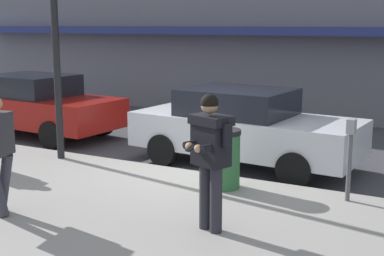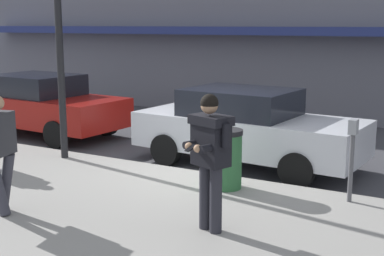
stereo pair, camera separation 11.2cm
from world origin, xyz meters
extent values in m
plane|color=#3D3D42|center=(0.00, 0.00, 0.00)|extent=(80.00, 80.00, 0.00)
cube|color=gray|center=(1.00, -2.85, 0.07)|extent=(32.00, 5.30, 0.14)
cube|color=silver|center=(1.00, 0.05, 0.00)|extent=(28.00, 0.12, 0.01)
cube|color=navy|center=(1.00, 6.15, 2.60)|extent=(26.60, 0.70, 0.24)
cube|color=maroon|center=(-5.37, 1.29, 0.67)|extent=(4.61, 2.11, 0.70)
cube|color=black|center=(-5.55, 1.30, 1.28)|extent=(2.17, 1.77, 0.52)
cylinder|color=black|center=(-3.92, 2.06, 0.32)|extent=(0.65, 0.26, 0.64)
cylinder|color=black|center=(-4.03, 0.35, 0.32)|extent=(0.65, 0.26, 0.64)
cylinder|color=black|center=(-6.70, 2.24, 0.32)|extent=(0.65, 0.26, 0.64)
cube|color=silver|center=(0.42, 1.05, 0.67)|extent=(4.62, 2.14, 0.70)
cube|color=black|center=(0.24, 1.06, 1.28)|extent=(2.18, 1.78, 0.52)
cylinder|color=black|center=(1.88, 1.80, 0.32)|extent=(0.65, 0.27, 0.64)
cylinder|color=black|center=(1.75, 0.10, 0.32)|extent=(0.65, 0.27, 0.64)
cylinder|color=black|center=(-0.91, 2.00, 0.32)|extent=(0.65, 0.27, 0.64)
cylinder|color=black|center=(-1.03, 0.30, 0.32)|extent=(0.65, 0.27, 0.64)
cylinder|color=#23232B|center=(1.59, -2.69, 0.58)|extent=(0.16, 0.16, 0.88)
cylinder|color=#23232B|center=(1.40, -2.62, 0.58)|extent=(0.16, 0.16, 0.88)
cube|color=black|center=(1.50, -2.66, 1.34)|extent=(0.53, 0.44, 0.64)
cube|color=black|center=(1.50, -2.66, 1.61)|extent=(0.60, 0.49, 0.12)
cylinder|color=black|center=(1.75, -2.75, 1.45)|extent=(0.11, 0.11, 0.30)
cylinder|color=black|center=(1.58, -2.86, 1.30)|extent=(0.19, 0.32, 0.10)
sphere|color=tan|center=(1.47, -2.97, 1.30)|extent=(0.10, 0.10, 0.10)
cylinder|color=black|center=(1.24, -2.57, 1.45)|extent=(0.11, 0.11, 0.30)
cylinder|color=black|center=(1.30, -2.76, 1.30)|extent=(0.19, 0.32, 0.10)
sphere|color=tan|center=(1.32, -2.91, 1.30)|extent=(0.10, 0.10, 0.10)
cube|color=black|center=(1.38, -2.98, 1.30)|extent=(0.12, 0.16, 0.07)
sphere|color=tan|center=(1.49, -2.69, 1.80)|extent=(0.22, 0.22, 0.22)
sphere|color=black|center=(1.49, -2.69, 1.83)|extent=(0.23, 0.23, 0.23)
cylinder|color=#33333D|center=(-1.41, -3.43, 0.57)|extent=(0.35, 0.22, 0.87)
cylinder|color=#2D2D33|center=(-1.44, -3.28, 1.22)|extent=(0.10, 0.10, 0.58)
cylinder|color=black|center=(-2.86, -0.65, 2.44)|extent=(0.14, 0.14, 4.60)
cylinder|color=#4C4C51|center=(2.82, -0.60, 0.67)|extent=(0.07, 0.07, 1.05)
cube|color=gray|center=(2.82, -0.60, 1.30)|extent=(0.12, 0.18, 0.22)
cylinder|color=#2D6638|center=(0.87, -0.89, 0.59)|extent=(0.52, 0.52, 0.90)
cylinder|color=black|center=(0.87, -0.89, 1.08)|extent=(0.55, 0.55, 0.08)
camera|label=1|loc=(4.43, -8.61, 2.80)|focal=50.00mm
camera|label=2|loc=(4.53, -8.56, 2.80)|focal=50.00mm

